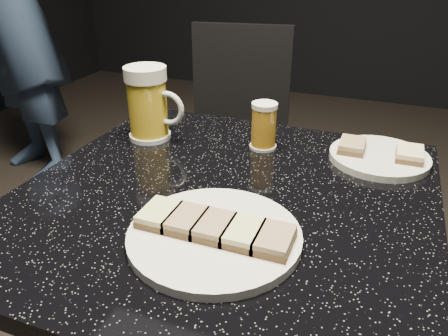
{
  "coord_description": "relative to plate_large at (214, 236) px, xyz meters",
  "views": [
    {
      "loc": [
        0.23,
        -0.6,
        1.13
      ],
      "look_at": [
        0.0,
        0.0,
        0.8
      ],
      "focal_mm": 35.0,
      "sensor_mm": 36.0,
      "label": 1
    }
  ],
  "objects": [
    {
      "name": "canapes_on_plate_small",
      "position": [
        0.2,
        0.36,
        0.02
      ],
      "size": [
        0.16,
        0.07,
        0.02
      ],
      "color": "#4C3521",
      "rests_on": "plate_small"
    },
    {
      "name": "table",
      "position": [
        -0.03,
        0.13,
        -0.25
      ],
      "size": [
        0.7,
        0.7,
        0.75
      ],
      "color": "black",
      "rests_on": "floor"
    },
    {
      "name": "plate_small",
      "position": [
        0.2,
        0.36,
        0.0
      ],
      "size": [
        0.19,
        0.19,
        0.01
      ],
      "primitive_type": "cylinder",
      "color": "silver",
      "rests_on": "table"
    },
    {
      "name": "chair",
      "position": [
        -0.34,
        1.03,
        -0.26
      ],
      "size": [
        0.45,
        0.45,
        0.87
      ],
      "color": "black",
      "rests_on": "floor"
    },
    {
      "name": "canapes_on_plate_large",
      "position": [
        0.0,
        0.0,
        0.02
      ],
      "size": [
        0.23,
        0.07,
        0.02
      ],
      "color": "#4C3521",
      "rests_on": "plate_large"
    },
    {
      "name": "beer_tumbler",
      "position": [
        -0.03,
        0.34,
        0.04
      ],
      "size": [
        0.06,
        0.06,
        0.1
      ],
      "color": "silver",
      "rests_on": "table"
    },
    {
      "name": "plate_large",
      "position": [
        0.0,
        0.0,
        0.0
      ],
      "size": [
        0.25,
        0.25,
        0.01
      ],
      "primitive_type": "cylinder",
      "color": "white",
      "rests_on": "table"
    },
    {
      "name": "beer_mug",
      "position": [
        -0.27,
        0.3,
        0.07
      ],
      "size": [
        0.13,
        0.09,
        0.16
      ],
      "color": "silver",
      "rests_on": "table"
    }
  ]
}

